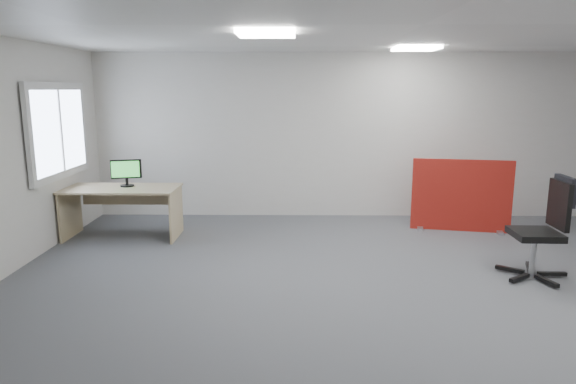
{
  "coord_description": "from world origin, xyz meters",
  "views": [
    {
      "loc": [
        -1.2,
        -5.0,
        2.11
      ],
      "look_at": [
        -1.28,
        0.52,
        1.0
      ],
      "focal_mm": 32.0,
      "sensor_mm": 36.0,
      "label": 1
    }
  ],
  "objects_px": {
    "monitor_second": "(126,172)",
    "office_chair": "(547,222)",
    "second_desk": "(123,199)",
    "red_divider": "(461,196)"
  },
  "relations": [
    {
      "from": "monitor_second",
      "to": "office_chair",
      "type": "xyz_separation_m",
      "value": [
        5.25,
        -1.67,
        -0.29
      ]
    },
    {
      "from": "monitor_second",
      "to": "second_desk",
      "type": "bearing_deg",
      "value": -144.2
    },
    {
      "from": "red_divider",
      "to": "office_chair",
      "type": "bearing_deg",
      "value": -69.81
    },
    {
      "from": "red_divider",
      "to": "second_desk",
      "type": "height_order",
      "value": "red_divider"
    },
    {
      "from": "monitor_second",
      "to": "red_divider",
      "type": "bearing_deg",
      "value": -10.89
    },
    {
      "from": "red_divider",
      "to": "office_chair",
      "type": "height_order",
      "value": "office_chair"
    },
    {
      "from": "red_divider",
      "to": "monitor_second",
      "type": "height_order",
      "value": "monitor_second"
    },
    {
      "from": "monitor_second",
      "to": "office_chair",
      "type": "distance_m",
      "value": 5.52
    },
    {
      "from": "red_divider",
      "to": "office_chair",
      "type": "relative_size",
      "value": 1.25
    },
    {
      "from": "red_divider",
      "to": "second_desk",
      "type": "xyz_separation_m",
      "value": [
        -4.98,
        -0.37,
        0.02
      ]
    }
  ]
}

